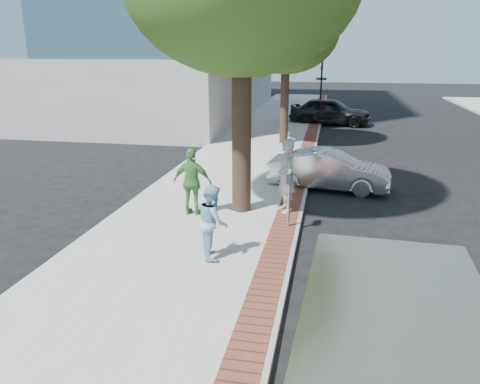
% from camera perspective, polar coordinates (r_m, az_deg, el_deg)
% --- Properties ---
extents(ground, '(120.00, 120.00, 0.00)m').
position_cam_1_polar(ground, '(11.31, 1.34, -6.13)').
color(ground, black).
rests_on(ground, ground).
extents(sidewalk, '(5.00, 60.00, 0.15)m').
position_cam_1_polar(sidewalk, '(19.05, 1.03, 3.71)').
color(sidewalk, '#9E9991').
rests_on(sidewalk, ground).
extents(brick_strip, '(0.60, 60.00, 0.01)m').
position_cam_1_polar(brick_strip, '(18.78, 7.66, 3.61)').
color(brick_strip, brown).
rests_on(brick_strip, sidewalk).
extents(curb, '(0.10, 60.00, 0.15)m').
position_cam_1_polar(curb, '(18.78, 8.72, 3.32)').
color(curb, gray).
rests_on(curb, ground).
extents(office_base, '(18.20, 22.20, 4.00)m').
position_cam_1_polar(office_base, '(35.56, -13.71, 12.53)').
color(office_base, gray).
rests_on(office_base, ground).
extents(signal_near, '(0.70, 0.15, 3.80)m').
position_cam_1_polar(signal_near, '(32.34, 9.87, 12.81)').
color(signal_near, black).
rests_on(signal_near, ground).
extents(tree_far, '(4.80, 4.80, 7.14)m').
position_cam_1_polar(tree_far, '(22.39, 5.69, 19.06)').
color(tree_far, black).
rests_on(tree_far, sidewalk).
extents(parking_meter, '(0.12, 0.32, 1.47)m').
position_cam_1_polar(parking_meter, '(11.58, 6.03, 0.67)').
color(parking_meter, gray).
rests_on(parking_meter, sidewalk).
extents(person_gray, '(0.74, 0.87, 2.03)m').
position_cam_1_polar(person_gray, '(12.72, 5.61, 1.98)').
color(person_gray, '#A6A7AB').
rests_on(person_gray, sidewalk).
extents(person_officer, '(0.83, 0.94, 1.60)m').
position_cam_1_polar(person_officer, '(9.93, -3.31, -3.61)').
color(person_officer, '#8AB8D6').
rests_on(person_officer, sidewalk).
extents(person_green, '(1.08, 0.48, 1.81)m').
position_cam_1_polar(person_green, '(12.54, -5.83, 1.23)').
color(person_green, '#498D40').
rests_on(person_green, sidewalk).
extents(sedan_silver, '(4.08, 1.90, 1.29)m').
position_cam_1_polar(sedan_silver, '(15.65, 10.81, 2.63)').
color(sedan_silver, '#B9BBC1').
rests_on(sedan_silver, ground).
extents(bg_car, '(5.11, 2.60, 1.67)m').
position_cam_1_polar(bg_car, '(29.69, 10.94, 9.65)').
color(bg_car, black).
rests_on(bg_car, ground).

